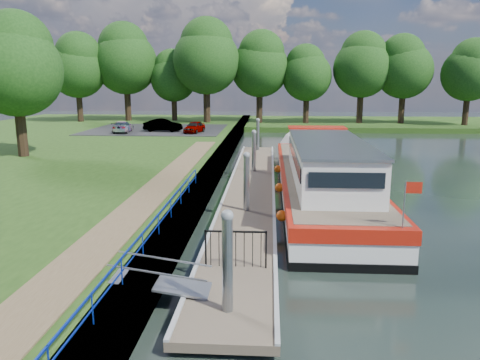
# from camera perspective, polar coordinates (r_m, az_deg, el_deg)

# --- Properties ---
(ground) EXTENTS (160.00, 160.00, 0.00)m
(ground) POSITION_cam_1_polar(r_m,az_deg,el_deg) (12.44, -1.28, -16.19)
(ground) COLOR black
(ground) RESTS_ON ground
(bank_edge) EXTENTS (1.10, 90.00, 0.78)m
(bank_edge) POSITION_cam_1_polar(r_m,az_deg,el_deg) (26.73, -3.98, 0.14)
(bank_edge) COLOR #473D2D
(bank_edge) RESTS_ON ground
(far_bank) EXTENTS (60.00, 18.00, 0.60)m
(far_bank) POSITION_cam_1_polar(r_m,az_deg,el_deg) (64.12, 13.65, 6.70)
(far_bank) COLOR #1F3E11
(far_bank) RESTS_ON ground
(footpath) EXTENTS (1.60, 40.00, 0.05)m
(footpath) POSITION_cam_1_polar(r_m,az_deg,el_deg) (20.31, -11.79, -2.72)
(footpath) COLOR brown
(footpath) RESTS_ON riverbank
(carpark) EXTENTS (14.00, 12.00, 0.06)m
(carpark) POSITION_cam_1_polar(r_m,az_deg,el_deg) (50.62, -10.09, 6.09)
(carpark) COLOR black
(carpark) RESTS_ON riverbank
(blue_fence) EXTENTS (0.04, 18.04, 0.72)m
(blue_fence) POSITION_cam_1_polar(r_m,az_deg,el_deg) (15.11, -10.81, -5.79)
(blue_fence) COLOR #0C2DBF
(blue_fence) RESTS_ON riverbank
(pontoon) EXTENTS (2.50, 30.00, 0.56)m
(pontoon) POSITION_cam_1_polar(r_m,az_deg,el_deg) (24.61, 1.31, -1.36)
(pontoon) COLOR brown
(pontoon) RESTS_ON ground
(mooring_piles) EXTENTS (0.30, 27.30, 3.55)m
(mooring_piles) POSITION_cam_1_polar(r_m,az_deg,el_deg) (24.38, 1.32, 1.14)
(mooring_piles) COLOR gray
(mooring_piles) RESTS_ON ground
(gangway) EXTENTS (2.58, 1.00, 0.92)m
(gangway) POSITION_cam_1_polar(r_m,az_deg,el_deg) (12.88, -9.51, -12.23)
(gangway) COLOR #A5A8AD
(gangway) RESTS_ON ground
(gate_panel) EXTENTS (1.85, 0.05, 1.15)m
(gate_panel) POSITION_cam_1_polar(r_m,az_deg,el_deg) (13.98, -0.52, -7.76)
(gate_panel) COLOR black
(gate_panel) RESTS_ON ground
(barge) EXTENTS (4.36, 21.15, 4.78)m
(barge) POSITION_cam_1_polar(r_m,az_deg,el_deg) (24.85, 9.67, 0.73)
(barge) COLOR black
(barge) RESTS_ON ground
(horizon_trees) EXTENTS (54.38, 10.03, 12.87)m
(horizon_trees) POSITION_cam_1_polar(r_m,az_deg,el_deg) (59.69, 1.22, 14.01)
(horizon_trees) COLOR #332316
(horizon_trees) RESTS_ON ground
(bank_tree_a) EXTENTS (6.12, 6.12, 9.72)m
(bank_tree_a) POSITION_cam_1_polar(r_m,az_deg,el_deg) (35.36, -25.68, 12.73)
(bank_tree_a) COLOR #332316
(bank_tree_a) RESTS_ON riverbank
(car_a) EXTENTS (1.96, 3.52, 1.13)m
(car_a) POSITION_cam_1_polar(r_m,az_deg,el_deg) (46.51, -5.58, 6.45)
(car_a) COLOR #999999
(car_a) RESTS_ON carpark
(car_b) EXTENTS (3.88, 1.54, 1.26)m
(car_b) POSITION_cam_1_polar(r_m,az_deg,el_deg) (48.19, -9.38, 6.61)
(car_b) COLOR #999999
(car_b) RESTS_ON carpark
(car_c) EXTENTS (1.88, 3.92, 1.10)m
(car_c) POSITION_cam_1_polar(r_m,az_deg,el_deg) (48.15, -14.11, 6.31)
(car_c) COLOR #999999
(car_c) RESTS_ON carpark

